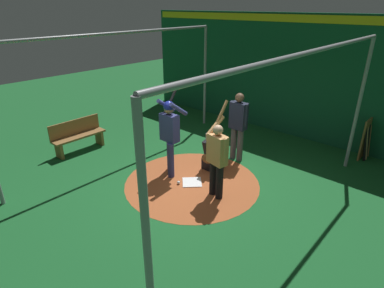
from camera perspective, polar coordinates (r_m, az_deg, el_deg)
ground_plane at (r=7.12m, az=0.00°, el=-7.00°), size 26.56×26.56×0.00m
dirt_circle at (r=7.12m, az=0.00°, el=-6.98°), size 3.00×3.00×0.01m
home_plate at (r=7.11m, az=0.00°, el=-6.92°), size 0.59×0.59×0.01m
batter at (r=7.08m, az=-4.03°, el=2.43°), size 0.68×0.49×2.10m
catcher at (r=7.51m, az=3.67°, el=-2.01°), size 0.58×0.40×0.96m
umpire at (r=7.83m, az=8.33°, el=3.71°), size 0.22×0.49×1.74m
visitor at (r=6.25m, az=4.59°, el=-2.25°), size 0.60×0.51×1.96m
back_wall at (r=9.85m, az=17.07°, el=11.74°), size 0.22×10.56×3.46m
cage_frame at (r=6.27m, az=0.00°, el=10.51°), size 6.36×4.65×3.09m
bat_rack at (r=9.22m, az=29.05°, el=0.74°), size 0.70×0.20×1.05m
bench at (r=9.01m, az=-19.95°, el=1.48°), size 1.43×0.36×0.85m
baseball_0 at (r=7.05m, az=-2.45°, el=-6.97°), size 0.07×0.07×0.07m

